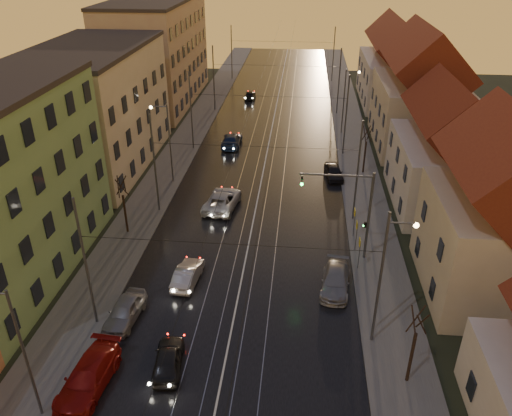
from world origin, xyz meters
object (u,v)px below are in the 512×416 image
(street_lamp_1, at_px, (387,266))
(driving_car_3, at_px, (232,140))
(parked_right_1, at_px, (336,281))
(traffic_light_mast, at_px, (356,205))
(driving_car_0, at_px, (168,359))
(street_lamp_0, at_px, (15,343))
(driving_car_2, at_px, (222,200))
(street_lamp_3, at_px, (347,95))
(parked_left_2, at_px, (88,377))
(driving_car_1, at_px, (188,274))
(driving_car_4, at_px, (250,95))
(street_lamp_2, at_px, (166,136))
(parked_right_2, at_px, (334,172))
(parked_left_3, at_px, (125,311))

(street_lamp_1, bearing_deg, driving_car_3, 113.75)
(parked_right_1, bearing_deg, traffic_light_mast, 77.32)
(traffic_light_mast, distance_m, parked_right_1, 5.73)
(driving_car_0, bearing_deg, traffic_light_mast, -139.15)
(street_lamp_0, relative_size, driving_car_2, 1.44)
(street_lamp_3, bearing_deg, traffic_light_mast, -92.27)
(traffic_light_mast, relative_size, parked_left_2, 1.40)
(driving_car_1, bearing_deg, parked_left_2, 75.79)
(street_lamp_0, relative_size, driving_car_3, 1.56)
(street_lamp_3, xyz_separation_m, driving_car_4, (-13.31, 14.16, -4.25))
(driving_car_4, distance_m, parked_left_2, 56.24)
(driving_car_3, relative_size, parked_left_2, 0.99)
(driving_car_1, bearing_deg, traffic_light_mast, -156.18)
(street_lamp_2, distance_m, parked_right_1, 22.79)
(traffic_light_mast, distance_m, driving_car_4, 44.07)
(street_lamp_0, xyz_separation_m, street_lamp_2, (0.00, 28.00, 0.00))
(driving_car_0, relative_size, parked_right_2, 0.96)
(parked_left_2, bearing_deg, street_lamp_1, 25.23)
(parked_left_3, bearing_deg, parked_left_2, -86.35)
(street_lamp_0, distance_m, parked_right_1, 20.26)
(driving_car_4, relative_size, parked_right_1, 0.81)
(street_lamp_1, bearing_deg, driving_car_2, 128.67)
(street_lamp_1, xyz_separation_m, parked_right_2, (-1.84, 22.51, -4.20))
(driving_car_4, xyz_separation_m, parked_right_1, (10.84, -46.11, 0.04))
(street_lamp_0, xyz_separation_m, driving_car_0, (5.98, 3.78, -4.23))
(street_lamp_3, bearing_deg, parked_right_2, -97.77)
(parked_right_1, bearing_deg, parked_right_2, 94.44)
(street_lamp_2, relative_size, driving_car_2, 1.44)
(driving_car_1, relative_size, driving_car_2, 0.73)
(driving_car_2, distance_m, parked_left_3, 16.10)
(street_lamp_3, distance_m, traffic_light_mast, 28.03)
(driving_car_4, xyz_separation_m, parked_left_2, (-2.86, -56.16, 0.11))
(parked_right_2, bearing_deg, parked_right_1, -98.74)
(street_lamp_3, relative_size, driving_car_1, 1.96)
(parked_left_3, height_order, parked_right_1, parked_left_3)
(driving_car_0, height_order, driving_car_2, driving_car_2)
(street_lamp_2, bearing_deg, driving_car_3, 65.24)
(driving_car_1, xyz_separation_m, driving_car_3, (-0.53, 26.59, 0.07))
(street_lamp_3, height_order, driving_car_1, street_lamp_3)
(street_lamp_2, height_order, parked_left_3, street_lamp_2)
(street_lamp_1, relative_size, driving_car_4, 2.14)
(street_lamp_2, xyz_separation_m, parked_right_2, (16.37, 2.51, -4.20))
(street_lamp_3, distance_m, driving_car_3, 15.08)
(street_lamp_3, bearing_deg, driving_car_2, -120.21)
(street_lamp_2, distance_m, driving_car_2, 8.79)
(traffic_light_mast, xyz_separation_m, driving_car_2, (-11.02, 7.17, -3.83))
(traffic_light_mast, xyz_separation_m, parked_right_2, (-0.73, 14.51, -3.91))
(traffic_light_mast, bearing_deg, street_lamp_1, -82.09)
(driving_car_1, height_order, parked_right_2, parked_right_2)
(street_lamp_0, relative_size, street_lamp_3, 1.00)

